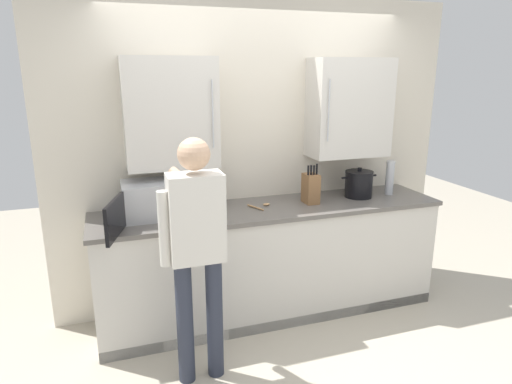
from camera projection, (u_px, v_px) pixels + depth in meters
name	position (u px, v px, depth m)	size (l,w,h in m)	color
ground_plane	(311.00, 368.00, 3.16)	(9.59, 9.59, 0.00)	#B7AD99
back_wall_tiled	(259.00, 144.00, 3.82)	(3.52, 0.44, 2.62)	beige
counter_unit	(271.00, 261.00, 3.79)	(2.87, 0.65, 0.95)	beige
microwave_oven	(158.00, 200.00, 3.38)	(0.71, 0.75, 0.27)	#B7BABF
knife_block	(311.00, 188.00, 3.74)	(0.11, 0.15, 0.34)	brown
stock_pot	(359.00, 184.00, 3.92)	(0.34, 0.24, 0.26)	black
thermos_flask	(390.00, 177.00, 3.99)	(0.08, 0.08, 0.31)	#B7BABF
wooden_spoon	(262.00, 206.00, 3.66)	(0.19, 0.17, 0.02)	tan
person_figure	(196.00, 242.00, 2.83)	(0.44, 0.52, 1.65)	#282D3D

